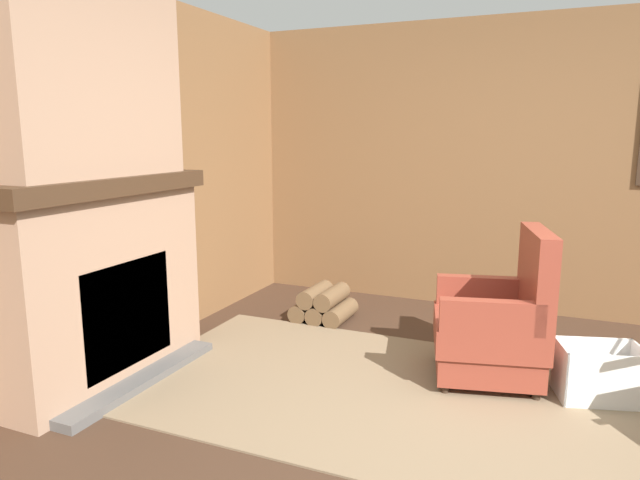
% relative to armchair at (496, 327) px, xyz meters
% --- Properties ---
extents(ground_plane, '(14.00, 14.00, 0.00)m').
position_rel_armchair_xyz_m(ground_plane, '(0.10, -0.97, -0.36)').
color(ground_plane, '#3D281C').
extents(wood_panel_wall_left, '(0.06, 5.75, 2.58)m').
position_rel_armchair_xyz_m(wood_panel_wall_left, '(-2.50, -0.97, 0.93)').
color(wood_panel_wall_left, brown).
rests_on(wood_panel_wall_left, ground).
extents(wood_panel_wall_back, '(5.75, 0.09, 2.58)m').
position_rel_armchair_xyz_m(wood_panel_wall_back, '(0.13, 1.63, 0.94)').
color(wood_panel_wall_back, brown).
rests_on(wood_panel_wall_back, ground).
extents(fireplace_hearth, '(0.54, 1.58, 1.33)m').
position_rel_armchair_xyz_m(fireplace_hearth, '(-2.29, -0.97, 0.30)').
color(fireplace_hearth, '#9E7A60').
rests_on(fireplace_hearth, ground).
extents(chimney_breast, '(0.29, 1.30, 1.24)m').
position_rel_armchair_xyz_m(chimney_breast, '(-2.30, -0.97, 1.59)').
color(chimney_breast, '#9E7A60').
rests_on(chimney_breast, fireplace_hearth).
extents(area_rug, '(3.76, 1.89, 0.01)m').
position_rel_armchair_xyz_m(area_rug, '(-0.35, -0.46, -0.35)').
color(area_rug, '#7A664C').
rests_on(area_rug, ground).
extents(armchair, '(0.81, 0.81, 1.00)m').
position_rel_armchair_xyz_m(armchair, '(0.00, 0.00, 0.00)').
color(armchair, brown).
rests_on(armchair, ground).
extents(firewood_stack, '(0.48, 0.46, 0.29)m').
position_rel_armchair_xyz_m(firewood_stack, '(-1.50, 0.69, -0.23)').
color(firewood_stack, brown).
rests_on(firewood_stack, ground).
extents(laundry_basket, '(0.54, 0.43, 0.34)m').
position_rel_armchair_xyz_m(laundry_basket, '(0.61, -0.05, -0.19)').
color(laundry_basket, white).
rests_on(laundry_basket, ground).
extents(oil_lamp_vase, '(0.11, 0.11, 0.30)m').
position_rel_armchair_xyz_m(oil_lamp_vase, '(-2.34, -1.19, 1.07)').
color(oil_lamp_vase, '#47708E').
rests_on(oil_lamp_vase, fireplace_hearth).
extents(storage_case, '(0.13, 0.21, 0.15)m').
position_rel_armchair_xyz_m(storage_case, '(-2.34, -0.36, 1.04)').
color(storage_case, black).
rests_on(storage_case, fireplace_hearth).
extents(decorative_plate_on_mantel, '(0.07, 0.29, 0.28)m').
position_rel_armchair_xyz_m(decorative_plate_on_mantel, '(-2.36, -0.86, 1.11)').
color(decorative_plate_on_mantel, gold).
rests_on(decorative_plate_on_mantel, fireplace_hearth).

